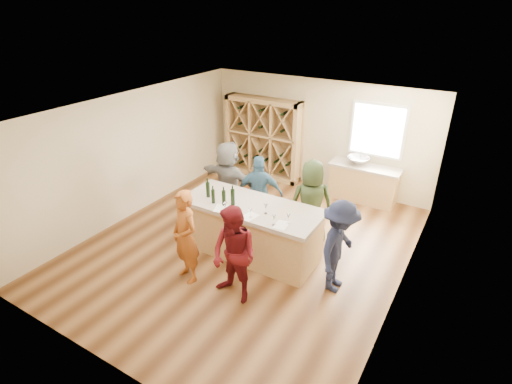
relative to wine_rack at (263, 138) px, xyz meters
The scene contains 33 objects.
floor 3.78m from the wine_rack, 65.36° to the right, with size 6.00×7.00×0.10m, color brown.
ceiling 4.00m from the wine_rack, 65.36° to the right, with size 6.00×7.00×0.10m, color white.
wall_back 1.56m from the wine_rack, 10.57° to the left, with size 6.00×0.10×2.80m, color beige.
wall_front 6.99m from the wine_rack, 77.60° to the right, with size 6.00×0.10×2.80m, color beige.
wall_left 3.63m from the wine_rack, 115.36° to the right, with size 0.10×7.00×2.80m, color beige.
wall_right 5.61m from the wine_rack, 35.70° to the right, with size 0.10×7.00×2.80m, color beige.
window_frame 3.08m from the wine_rack, ahead, with size 1.30×0.06×1.30m, color white.
window_pane 3.07m from the wine_rack, ahead, with size 1.18×0.01×1.18m, color white.
wine_rack is the anchor object (origin of this frame).
back_counter_base 2.98m from the wine_rack, ahead, with size 1.60×0.58×0.86m, color tan.
back_counter_top 2.91m from the wine_rack, ahead, with size 1.70×0.62×0.06m, color #AC9E8C.
sink 2.70m from the wine_rack, ahead, with size 0.54×0.54×0.19m, color silver.
faucet 2.70m from the wine_rack, ahead, with size 0.02×0.02×0.30m, color silver.
tasting_counter_base 3.92m from the wine_rack, 63.48° to the right, with size 2.60×1.00×1.00m, color tan.
tasting_counter_top 3.87m from the wine_rack, 63.48° to the right, with size 2.72×1.12×0.08m, color #AC9E8C.
wine_bottle_a 3.70m from the wine_rack, 76.98° to the right, with size 0.08×0.08×0.31m, color black.
wine_bottle_b 3.91m from the wine_rack, 74.07° to the right, with size 0.07×0.07×0.27m, color black.
wine_bottle_d 3.95m from the wine_rack, 70.85° to the right, with size 0.07×0.07×0.30m, color black.
wine_bottle_e 3.91m from the wine_rack, 68.49° to the right, with size 0.08×0.08×0.32m, color black.
wine_glass_a 4.20m from the wine_rack, 69.57° to the right, with size 0.07×0.07×0.19m, color white.
wine_glass_b 4.35m from the wine_rack, 63.08° to the right, with size 0.07×0.07×0.17m, color white.
wine_glass_c 4.60m from the wine_rack, 57.87° to the right, with size 0.07×0.07×0.19m, color white.
wine_glass_d 4.19m from the wine_rack, 59.51° to the right, with size 0.07×0.07×0.19m, color white.
wine_glass_e 4.57m from the wine_rack, 54.72° to the right, with size 0.07×0.07×0.19m, color white.
tasting_menu_a 4.08m from the wine_rack, 71.12° to the right, with size 0.23×0.32×0.00m, color white.
tasting_menu_b 4.31m from the wine_rack, 63.34° to the right, with size 0.22×0.30×0.00m, color white.
tasting_menu_c 4.60m from the wine_rack, 56.23° to the right, with size 0.22×0.30×0.00m, color white.
person_near_left 4.86m from the wine_rack, 76.21° to the right, with size 0.63×0.46×1.73m, color #994C19.
person_near_right 5.20m from the wine_rack, 65.25° to the right, with size 0.83×0.45×1.70m, color #590F14.
person_server 5.06m from the wine_rack, 45.62° to the right, with size 1.09×0.51×1.69m, color #191E38.
person_far_mid 2.93m from the wine_rack, 61.66° to the right, with size 0.99×0.51×1.68m, color #335972.
person_far_right 3.56m from the wine_rack, 44.50° to the right, with size 0.88×0.57×1.79m, color #263319.
person_far_left 2.53m from the wine_rack, 77.84° to the right, with size 1.68×0.61×1.82m, color slate.
Camera 1 is at (3.70, -5.83, 4.60)m, focal length 28.00 mm.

